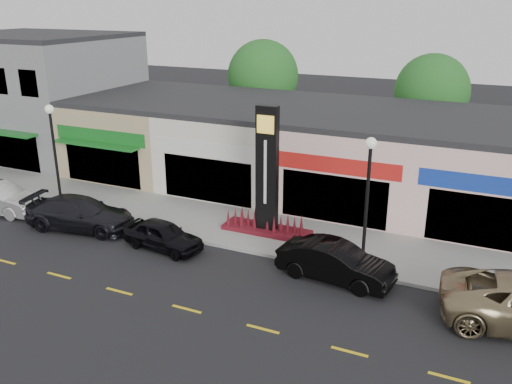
% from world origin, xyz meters
% --- Properties ---
extents(ground, '(120.00, 120.00, 0.00)m').
position_xyz_m(ground, '(0.00, 0.00, 0.00)').
color(ground, black).
rests_on(ground, ground).
extents(sidewalk, '(52.00, 4.30, 0.15)m').
position_xyz_m(sidewalk, '(0.00, 4.35, 0.07)').
color(sidewalk, gray).
rests_on(sidewalk, ground).
extents(curb, '(52.00, 0.20, 0.15)m').
position_xyz_m(curb, '(0.00, 2.10, 0.07)').
color(curb, gray).
rests_on(curb, ground).
extents(building_grey_2story, '(12.00, 10.95, 8.30)m').
position_xyz_m(building_grey_2story, '(-18.00, 11.48, 4.14)').
color(building_grey_2story, slate).
rests_on(building_grey_2story, ground).
extents(shop_beige, '(7.00, 10.85, 4.80)m').
position_xyz_m(shop_beige, '(-8.50, 11.46, 2.40)').
color(shop_beige, tan).
rests_on(shop_beige, ground).
extents(shop_cream, '(7.00, 10.01, 4.80)m').
position_xyz_m(shop_cream, '(-1.50, 11.47, 2.40)').
color(shop_cream, silver).
rests_on(shop_cream, ground).
extents(shop_pink_w, '(7.00, 10.01, 4.80)m').
position_xyz_m(shop_pink_w, '(5.50, 11.47, 2.40)').
color(shop_pink_w, beige).
rests_on(shop_pink_w, ground).
extents(shop_pink_e, '(7.00, 10.01, 4.80)m').
position_xyz_m(shop_pink_e, '(12.50, 11.47, 2.40)').
color(shop_pink_e, beige).
rests_on(shop_pink_e, ground).
extents(tree_rear_west, '(5.20, 5.20, 7.83)m').
position_xyz_m(tree_rear_west, '(-4.00, 19.50, 5.22)').
color(tree_rear_west, '#382619').
rests_on(tree_rear_west, ground).
extents(tree_rear_mid, '(4.80, 4.80, 7.29)m').
position_xyz_m(tree_rear_mid, '(8.00, 19.50, 4.88)').
color(tree_rear_mid, '#382619').
rests_on(tree_rear_mid, ground).
extents(lamp_west_near, '(0.44, 0.44, 5.47)m').
position_xyz_m(lamp_west_near, '(-8.00, 2.50, 3.48)').
color(lamp_west_near, black).
rests_on(lamp_west_near, sidewalk).
extents(lamp_east_near, '(0.44, 0.44, 5.47)m').
position_xyz_m(lamp_east_near, '(8.00, 2.50, 3.48)').
color(lamp_east_near, black).
rests_on(lamp_east_near, sidewalk).
extents(pylon_sign, '(4.20, 1.30, 6.00)m').
position_xyz_m(pylon_sign, '(3.00, 4.20, 2.27)').
color(pylon_sign, '#580F19').
rests_on(pylon_sign, sidewalk).
extents(car_dark_sedan, '(3.00, 5.63, 1.55)m').
position_xyz_m(car_dark_sedan, '(-5.47, 1.13, 0.78)').
color(car_dark_sedan, black).
rests_on(car_dark_sedan, ground).
extents(car_black_sedan, '(1.97, 3.97, 1.30)m').
position_xyz_m(car_black_sedan, '(-0.59, 0.89, 0.65)').
color(car_black_sedan, black).
rests_on(car_black_sedan, ground).
extents(car_black_conv, '(2.10, 4.76, 1.52)m').
position_xyz_m(car_black_conv, '(7.20, 1.33, 0.76)').
color(car_black_conv, black).
rests_on(car_black_conv, ground).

